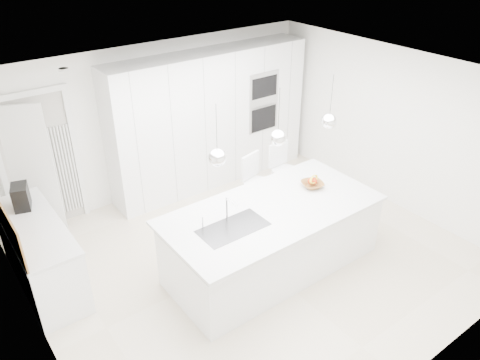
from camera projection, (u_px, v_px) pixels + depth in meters
floor at (253, 257)px, 6.51m from camera, size 5.50×5.50×0.00m
wall_back at (160, 119)px, 7.64m from camera, size 5.50×0.00×5.50m
wall_left at (28, 263)px, 4.46m from camera, size 0.00×5.00×5.00m
ceiling at (256, 83)px, 5.28m from camera, size 5.50×5.50×0.00m
tall_cabinets at (211, 119)px, 7.90m from camera, size 3.60×0.60×2.30m
oven_stack at (264, 102)px, 8.05m from camera, size 0.62×0.04×1.05m
doorway_frame at (41, 165)px, 6.72m from camera, size 1.11×0.08×2.13m
hallway_door at (24, 172)px, 6.56m from camera, size 0.76×0.38×2.00m
radiator at (66, 170)px, 6.96m from camera, size 0.32×0.04×1.40m
left_base_cabinets at (41, 256)px, 5.86m from camera, size 0.60×1.80×0.86m
left_worktop at (33, 226)px, 5.64m from camera, size 0.62×1.82×0.04m
oak_backsplash at (2, 215)px, 5.36m from camera, size 0.02×1.80×0.50m
island_base at (273, 240)px, 6.14m from camera, size 2.80×1.20×0.86m
island_worktop at (272, 210)px, 5.96m from camera, size 2.84×1.40×0.04m
island_sink at (233, 233)px, 5.61m from camera, size 0.84×0.44×0.18m
island_tap at (227, 209)px, 5.66m from camera, size 0.02×0.02×0.30m
pendant_left at (217, 157)px, 4.98m from camera, size 0.20×0.20×0.20m
pendant_mid at (278, 138)px, 5.42m from camera, size 0.20×0.20×0.20m
pendant_right at (329, 121)px, 5.86m from camera, size 0.20×0.20×0.20m
fruit_bowl at (312, 185)px, 6.40m from camera, size 0.37×0.37×0.07m
espresso_machine at (21, 197)px, 5.89m from camera, size 0.27×0.34×0.32m
bar_stool_left at (256, 193)px, 6.90m from camera, size 0.50×0.60×1.15m
bar_stool_right at (283, 180)px, 7.23m from camera, size 0.41×0.55×1.15m
apple_a at (314, 181)px, 6.41m from camera, size 0.09×0.09×0.09m
apple_b at (311, 181)px, 6.41m from camera, size 0.09×0.09×0.09m
apple_c at (312, 180)px, 6.44m from camera, size 0.08×0.08×0.08m
banana_bunch at (314, 179)px, 6.37m from camera, size 0.24×0.17×0.21m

